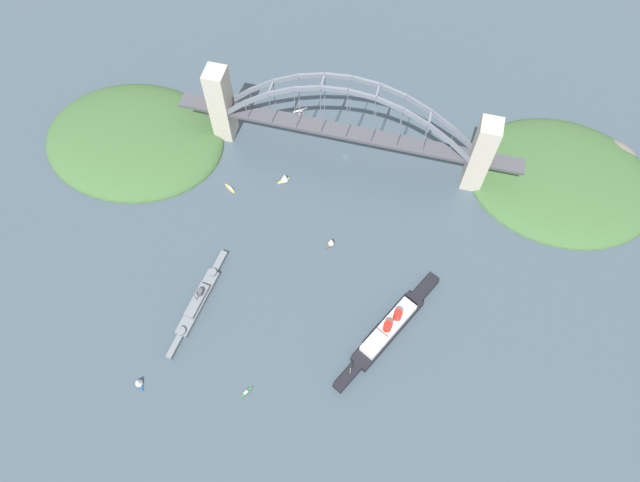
# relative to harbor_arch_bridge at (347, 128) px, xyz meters

# --- Properties ---
(ground_plane) EXTENTS (1400.00, 1400.00, 0.00)m
(ground_plane) POSITION_rel_harbor_arch_bridge_xyz_m (0.00, 0.00, -33.59)
(ground_plane) COLOR #3D4C56
(harbor_arch_bridge) EXTENTS (250.85, 16.13, 78.39)m
(harbor_arch_bridge) POSITION_rel_harbor_arch_bridge_xyz_m (0.00, 0.00, 0.00)
(harbor_arch_bridge) COLOR #BCB29E
(harbor_arch_bridge) RESTS_ON ground
(headland_west_shore) EXTENTS (138.57, 115.75, 21.13)m
(headland_west_shore) POSITION_rel_harbor_arch_bridge_xyz_m (-160.72, -19.24, -33.59)
(headland_west_shore) COLOR #3D6033
(headland_west_shore) RESTS_ON ground
(headland_east_shore) EXTENTS (139.52, 113.04, 24.32)m
(headland_east_shore) POSITION_rel_harbor_arch_bridge_xyz_m (158.90, 23.14, -33.59)
(headland_east_shore) COLOR #3D6033
(headland_east_shore) RESTS_ON ground
(ocean_liner) EXTENTS (52.80, 92.09, 19.19)m
(ocean_liner) POSITION_rel_harbor_arch_bridge_xyz_m (-57.38, 129.02, -28.19)
(ocean_liner) COLOR black
(ocean_liner) RESTS_ON ground
(naval_cruiser) EXTENTS (14.41, 80.23, 16.77)m
(naval_cruiser) POSITION_rel_harbor_arch_bridge_xyz_m (67.15, 139.76, -30.71)
(naval_cruiser) COLOR slate
(naval_cruiser) RESTS_ON ground
(seaplane_taxiing_near_bridge) EXTENTS (10.23, 8.94, 4.87)m
(seaplane_taxiing_near_bridge) POSITION_rel_harbor_arch_bridge_xyz_m (44.64, -33.62, -31.57)
(seaplane_taxiing_near_bridge) COLOR #B7B7B2
(seaplane_taxiing_near_bridge) RESTS_ON ground
(small_boat_0) EXTENTS (7.45, 7.69, 8.58)m
(small_boat_0) POSITION_rel_harbor_arch_bridge_xyz_m (84.40, 199.29, -29.61)
(small_boat_0) COLOR #234C8C
(small_boat_0) RESTS_ON ground
(small_boat_1) EXTENTS (5.41, 8.24, 2.00)m
(small_boat_1) POSITION_rel_harbor_arch_bridge_xyz_m (18.85, 188.28, -32.88)
(small_boat_1) COLOR #2D6B3D
(small_boat_1) RESTS_ON ground
(small_boat_2) EXTENTS (5.74, 7.19, 8.12)m
(small_boat_2) POSITION_rel_harbor_arch_bridge_xyz_m (-7.06, 75.86, -29.76)
(small_boat_2) COLOR brown
(small_boat_2) RESTS_ON ground
(small_boat_3) EXTENTS (8.44, 8.30, 8.62)m
(small_boat_3) POSITION_rel_harbor_arch_bridge_xyz_m (38.67, 32.32, -29.58)
(small_boat_3) COLOR gold
(small_boat_3) RESTS_ON ground
(small_boat_4) EXTENTS (9.15, 6.69, 2.44)m
(small_boat_4) POSITION_rel_harbor_arch_bridge_xyz_m (75.48, 49.33, -32.72)
(small_boat_4) COLOR gold
(small_boat_4) RESTS_ON ground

